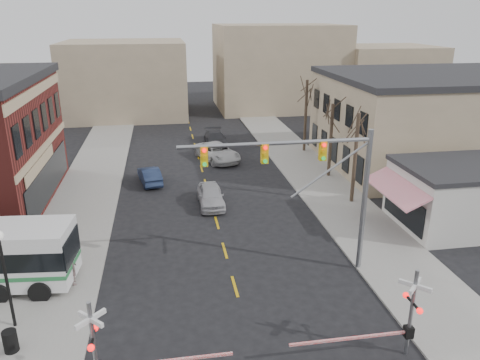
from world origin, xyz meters
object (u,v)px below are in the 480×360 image
object	(u,v)px
car_c	(217,152)
traffic_signal_mast	(317,175)
car_d	(216,139)
pedestrian_near	(72,268)
car_a	(211,196)
pedestrian_far	(45,242)
trash_bin	(10,341)
rr_crossing_west	(107,348)
street_lamp	(3,260)
rr_crossing_east	(401,315)
car_b	(150,175)

from	to	relation	value
car_c	traffic_signal_mast	bearing A→B (deg)	-102.10
car_d	pedestrian_near	world-z (taller)	pedestrian_near
car_c	car_d	distance (m)	5.22
car_a	pedestrian_far	bearing A→B (deg)	-149.57
trash_bin	car_a	world-z (taller)	car_a
rr_crossing_west	street_lamp	distance (m)	6.74
traffic_signal_mast	rr_crossing_east	size ratio (longest dim) A/B	1.78
car_b	car_c	xyz separation A→B (m)	(6.38, 5.54, 0.13)
rr_crossing_east	car_a	size ratio (longest dim) A/B	1.23
rr_crossing_west	street_lamp	xyz separation A→B (m)	(-4.67, 4.62, 1.52)
pedestrian_far	car_c	bearing A→B (deg)	-4.93
street_lamp	trash_bin	distance (m)	3.40
car_d	pedestrian_far	xyz separation A→B (m)	(-12.69, -22.49, 0.15)
street_lamp	car_c	xyz separation A→B (m)	(12.18, 24.09, -2.66)
car_a	pedestrian_far	world-z (taller)	pedestrian_far
street_lamp	rr_crossing_west	bearing A→B (deg)	-44.69
traffic_signal_mast	street_lamp	size ratio (longest dim) A/B	2.09
street_lamp	car_b	world-z (taller)	street_lamp
rr_crossing_east	street_lamp	bearing A→B (deg)	164.52
car_a	pedestrian_far	xyz separation A→B (m)	(-10.41, -6.10, 0.14)
car_b	pedestrian_near	bearing A→B (deg)	65.33
car_c	car_b	bearing A→B (deg)	-158.05
traffic_signal_mast	car_d	bearing A→B (deg)	94.63
rr_crossing_west	car_b	distance (m)	23.23
rr_crossing_west	car_b	world-z (taller)	rr_crossing_west
street_lamp	pedestrian_far	world-z (taller)	street_lamp
car_b	pedestrian_near	world-z (taller)	pedestrian_near
rr_crossing_east	pedestrian_near	bearing A→B (deg)	151.50
rr_crossing_west	car_d	world-z (taller)	rr_crossing_west
rr_crossing_east	pedestrian_near	distance (m)	16.24
car_c	pedestrian_near	bearing A→B (deg)	-134.86
car_a	car_c	bearing A→B (deg)	80.77
rr_crossing_east	car_a	xyz separation A→B (m)	(-5.97, 17.43, -1.19)
car_c	rr_crossing_east	bearing A→B (deg)	-100.78
pedestrian_near	rr_crossing_east	bearing A→B (deg)	-139.19
car_a	car_b	size ratio (longest dim) A/B	1.07
car_c	car_d	xyz separation A→B (m)	(0.44, 5.20, -0.06)
trash_bin	car_d	distance (m)	33.40
rr_crossing_east	pedestrian_far	xyz separation A→B (m)	(-16.38, 11.33, -1.05)
trash_bin	pedestrian_near	size ratio (longest dim) A/B	0.51
rr_crossing_east	pedestrian_near	size ratio (longest dim) A/B	2.94
trash_bin	car_a	size ratio (longest dim) A/B	0.21
car_d	pedestrian_far	world-z (taller)	pedestrian_far
car_a	car_d	size ratio (longest dim) A/B	0.86
pedestrian_near	rr_crossing_west	bearing A→B (deg)	177.73
pedestrian_near	trash_bin	bearing A→B (deg)	140.38
car_b	pedestrian_near	xyz separation A→B (m)	(-3.73, -15.33, 0.37)
car_a	car_d	bearing A→B (deg)	82.16
street_lamp	car_b	xyz separation A→B (m)	(5.79, 18.55, -2.79)
car_d	rr_crossing_west	bearing A→B (deg)	-104.31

